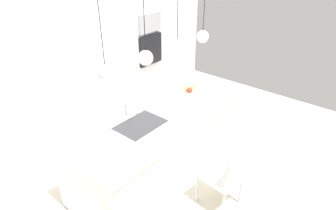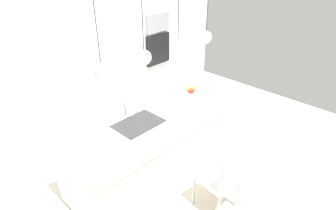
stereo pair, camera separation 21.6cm
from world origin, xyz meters
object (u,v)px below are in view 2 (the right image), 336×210
Objects in this scene: microwave at (157,22)px; chair_near at (222,177)px; fruit_bowl at (190,92)px; oven at (158,49)px.

microwave is 3.14m from chair_near.
fruit_bowl is 1.78m from oven.
oven is 3.00m from chair_near.
fruit_bowl is 1.87m from microwave.
microwave is (0.89, 1.54, 0.56)m from fruit_bowl.
oven reaches higher than fruit_bowl.
fruit_bowl is at bearing -120.00° from oven.
microwave is at bearing 59.44° from chair_near.
microwave is 0.96× the size of oven.
chair_near is (-1.50, -2.54, -1.07)m from microwave.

